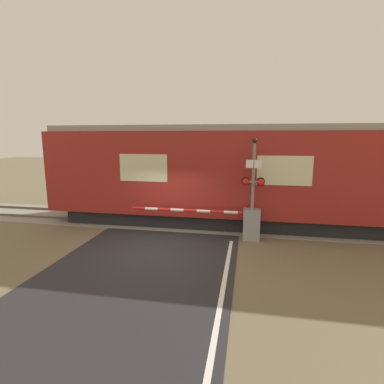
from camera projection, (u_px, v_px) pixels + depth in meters
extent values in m
plane|color=#6B6047|center=(159.00, 247.00, 10.34)|extent=(80.00, 80.00, 0.00)
cube|color=gray|center=(180.00, 221.00, 13.48)|extent=(36.00, 3.20, 0.03)
cube|color=#595451|center=(176.00, 224.00, 12.77)|extent=(36.00, 0.08, 0.10)
cube|color=#595451|center=(183.00, 215.00, 14.16)|extent=(36.00, 0.08, 0.10)
cube|color=black|center=(278.00, 220.00, 12.65)|extent=(18.00, 2.45, 0.60)
cube|color=maroon|center=(280.00, 173.00, 12.29)|extent=(19.57, 2.88, 3.37)
cube|color=gray|center=(283.00, 128.00, 11.96)|extent=(19.18, 2.65, 0.24)
cube|color=beige|center=(284.00, 171.00, 10.84)|extent=(1.96, 0.02, 1.08)
cube|color=beige|center=(143.00, 168.00, 11.82)|extent=(1.96, 0.02, 1.08)
cube|color=gray|center=(251.00, 225.00, 10.94)|extent=(0.60, 0.44, 1.16)
cylinder|color=gray|center=(252.00, 213.00, 10.86)|extent=(0.16, 0.16, 0.18)
cylinder|color=red|center=(245.00, 213.00, 10.91)|extent=(0.51, 0.11, 0.11)
cylinder|color=white|center=(231.00, 212.00, 11.00)|extent=(0.51, 0.11, 0.11)
cylinder|color=red|center=(217.00, 212.00, 11.09)|extent=(0.51, 0.11, 0.11)
cylinder|color=white|center=(204.00, 211.00, 11.19)|extent=(0.51, 0.11, 0.11)
cylinder|color=red|center=(190.00, 211.00, 11.28)|extent=(0.51, 0.11, 0.11)
cylinder|color=white|center=(177.00, 210.00, 11.37)|extent=(0.51, 0.11, 0.11)
cylinder|color=red|center=(164.00, 209.00, 11.47)|extent=(0.51, 0.11, 0.11)
cylinder|color=white|center=(152.00, 209.00, 11.56)|extent=(0.51, 0.11, 0.11)
cylinder|color=red|center=(139.00, 208.00, 11.65)|extent=(0.51, 0.11, 0.11)
cylinder|color=red|center=(133.00, 208.00, 11.70)|extent=(0.20, 0.02, 0.20)
cylinder|color=gray|center=(253.00, 193.00, 10.65)|extent=(0.11, 0.11, 3.52)
cube|color=gray|center=(253.00, 182.00, 10.58)|extent=(0.64, 0.07, 0.07)
sphere|color=red|center=(246.00, 182.00, 10.58)|extent=(0.24, 0.24, 0.24)
sphere|color=red|center=(261.00, 182.00, 10.48)|extent=(0.24, 0.24, 0.24)
cylinder|color=black|center=(246.00, 181.00, 10.68)|extent=(0.30, 0.06, 0.30)
cylinder|color=black|center=(261.00, 182.00, 10.59)|extent=(0.30, 0.06, 0.30)
cube|color=white|center=(254.00, 164.00, 10.42)|extent=(0.54, 0.02, 0.29)
sphere|color=black|center=(255.00, 141.00, 10.31)|extent=(0.18, 0.18, 0.18)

